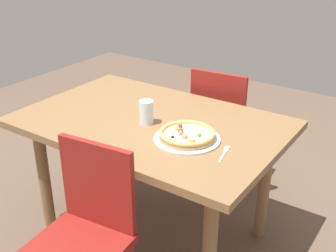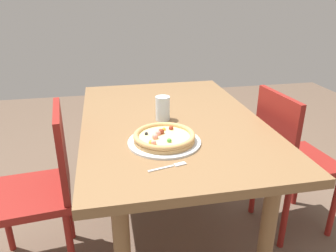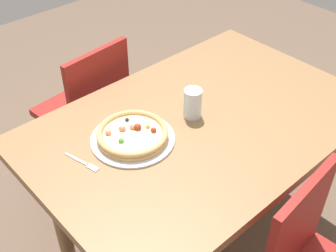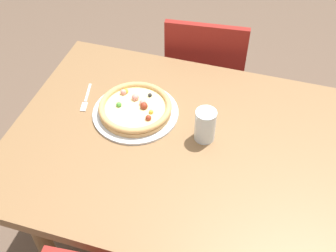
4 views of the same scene
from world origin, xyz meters
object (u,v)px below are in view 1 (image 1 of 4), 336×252
dining_table (151,135)px  pizza (187,134)px  chair_far (223,123)px  chair_near (84,233)px  drinking_glass (146,112)px  plate (187,139)px  fork (225,153)px

dining_table → pizza: size_ratio=5.09×
chair_far → pizza: chair_far is taller
dining_table → chair_near: bearing=-78.7°
pizza → drinking_glass: (-0.29, 0.05, 0.04)m
chair_near → plate: chair_near is taller
dining_table → chair_near: 0.73m
chair_far → chair_near: bearing=-93.6°
plate → pizza: 0.03m
chair_far → dining_table: bearing=-103.5°
dining_table → drinking_glass: drinking_glass is taller
chair_near → pizza: size_ratio=3.12×
plate → drinking_glass: (-0.29, 0.05, 0.06)m
dining_table → plate: size_ratio=4.31×
fork → drinking_glass: bearing=69.5°
chair_far → fork: (0.41, -0.81, 0.26)m
chair_near → pizza: bearing=-110.5°
chair_far → plate: bearing=-81.4°
plate → fork: bearing=-4.2°
plate → drinking_glass: bearing=170.9°
chair_far → plate: 0.85m
plate → fork: size_ratio=2.06×
drinking_glass → plate: bearing=-9.1°
dining_table → chair_near: (0.14, -0.70, -0.17)m
drinking_glass → dining_table: bearing=98.1°
chair_near → fork: chair_near is taller
pizza → chair_far: bearing=103.7°
pizza → fork: bearing=-4.0°
chair_far → pizza: 0.86m
pizza → drinking_glass: drinking_glass is taller
drinking_glass → fork: bearing=-7.0°
chair_far → fork: chair_far is taller
dining_table → fork: (0.52, -0.11, 0.10)m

